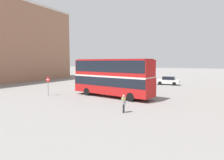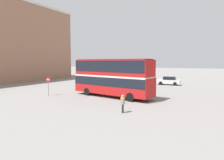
% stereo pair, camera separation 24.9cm
% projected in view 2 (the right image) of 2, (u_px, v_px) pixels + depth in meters
% --- Properties ---
extents(ground_plane, '(240.00, 240.00, 0.00)m').
position_uv_depth(ground_plane, '(109.00, 97.00, 25.26)').
color(ground_plane, gray).
extents(building_row_left, '(11.51, 33.36, 17.51)m').
position_uv_depth(building_row_left, '(0.00, 41.00, 43.13)').
color(building_row_left, '#9E7056').
rests_on(building_row_left, ground_plane).
extents(double_decker_bus, '(11.03, 4.20, 4.72)m').
position_uv_depth(double_decker_bus, '(112.00, 75.00, 24.83)').
color(double_decker_bus, red).
rests_on(double_decker_bus, ground_plane).
extents(pedestrian_foreground, '(0.49, 0.49, 1.57)m').
position_uv_depth(pedestrian_foreground, '(123.00, 102.00, 17.21)').
color(pedestrian_foreground, '#232328').
rests_on(pedestrian_foreground, ground_plane).
extents(parked_car_kerb_near, '(4.75, 2.70, 1.58)m').
position_uv_depth(parked_car_kerb_near, '(136.00, 80.00, 40.07)').
color(parked_car_kerb_near, black).
rests_on(parked_car_kerb_near, ground_plane).
extents(parked_car_kerb_far, '(4.32, 1.98, 1.57)m').
position_uv_depth(parked_car_kerb_far, '(169.00, 81.00, 37.84)').
color(parked_car_kerb_far, silver).
rests_on(parked_car_kerb_far, ground_plane).
extents(parked_car_side_street, '(4.38, 2.63, 1.45)m').
position_uv_depth(parked_car_side_street, '(101.00, 83.00, 34.23)').
color(parked_car_side_street, slate).
rests_on(parked_car_side_street, ground_plane).
extents(no_entry_sign, '(0.66, 0.08, 2.42)m').
position_uv_depth(no_entry_sign, '(48.00, 83.00, 25.85)').
color(no_entry_sign, gray).
rests_on(no_entry_sign, ground_plane).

